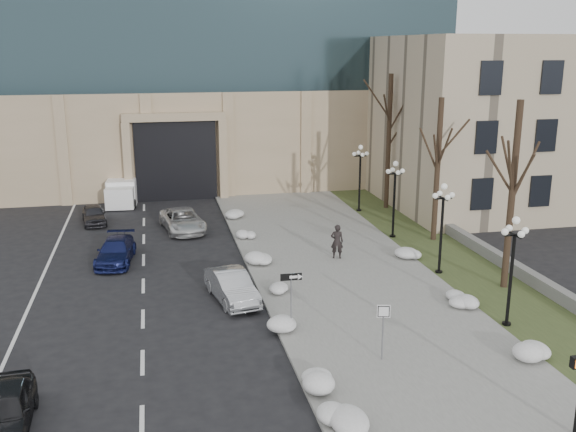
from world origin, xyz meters
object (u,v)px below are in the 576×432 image
box_truck (123,190)px  lamppost_b (442,216)px  keep_sign (383,320)px  car_b (232,286)px  car_a (4,410)px  car_e (94,214)px  pedestrian (337,241)px  car_d (183,220)px  lamppost_a (513,257)px  lamppost_d (360,169)px  lamppost_c (395,189)px  one_way_sign (295,283)px  car_c (116,251)px

box_truck → lamppost_b: (16.27, -19.63, 2.17)m
keep_sign → car_b: bearing=137.8°
box_truck → lamppost_b: size_ratio=1.26×
car_a → car_e: 23.93m
pedestrian → box_truck: size_ratio=0.32×
car_d → lamppost_a: bearing=-63.7°
box_truck → keep_sign: keep_sign is taller
car_a → lamppost_d: size_ratio=0.85×
car_a → car_e: bearing=85.4°
car_d → lamppost_c: (12.37, -4.36, 2.39)m
car_b → lamppost_c: 13.51m
car_b → box_truck: size_ratio=0.70×
keep_sign → lamppost_a: 6.57m
one_way_sign → lamppost_b: size_ratio=0.52×
one_way_sign → lamppost_c: (8.68, 11.42, 1.04)m
pedestrian → lamppost_d: bearing=-99.8°
box_truck → car_b: bearing=-71.2°
pedestrian → keep_sign: 11.74m
pedestrian → lamppost_c: bearing=-129.3°
car_a → lamppost_c: bearing=38.7°
box_truck → lamppost_d: size_ratio=1.26×
lamppost_a → lamppost_c: size_ratio=1.00×
car_d → one_way_sign: 16.27m
pedestrian → lamppost_d: lamppost_d is taller
pedestrian → lamppost_b: (4.48, -3.27, 2.01)m
car_e → lamppost_a: (17.97, -20.36, 2.46)m
car_e → keep_sign: keep_sign is taller
car_e → keep_sign: size_ratio=1.57×
lamppost_d → lamppost_c: bearing=-90.0°
box_truck → one_way_sign: 25.73m
lamppost_a → pedestrian: bearing=114.6°
car_c → car_b: bearing=-44.2°
car_a → car_b: size_ratio=0.96×
car_c → keep_sign: (10.08, -13.74, 1.04)m
box_truck → lamppost_b: 25.59m
box_truck → car_c: bearing=-85.7°
box_truck → lamppost_a: (16.27, -26.13, 2.17)m
car_c → car_d: 6.68m
box_truck → car_a: bearing=-90.8°
box_truck → lamppost_a: size_ratio=1.26×
pedestrian → one_way_sign: size_ratio=0.77×
pedestrian → car_a: bearing=57.8°
one_way_sign → car_a: bearing=-151.1°
box_truck → one_way_sign: size_ratio=2.43×
box_truck → lamppost_c: 21.03m
car_a → box_truck: (2.55, 29.69, 0.21)m
car_c → lamppost_d: (16.23, 7.59, 2.44)m
car_b → lamppost_a: (10.80, -5.24, 2.38)m
car_d → lamppost_d: size_ratio=1.03×
box_truck → lamppost_b: lamppost_b is taller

